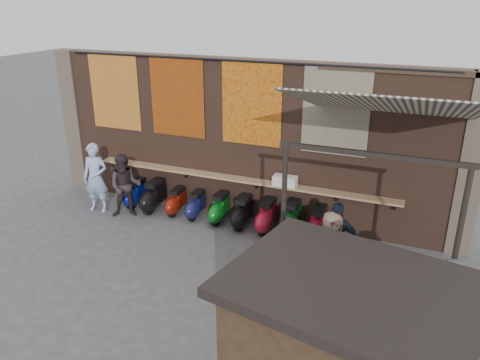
# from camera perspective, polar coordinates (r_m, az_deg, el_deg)

# --- Properties ---
(ground) EXTENTS (70.00, 70.00, 0.00)m
(ground) POSITION_cam_1_polar(r_m,az_deg,el_deg) (10.31, -5.37, -9.96)
(ground) COLOR #474749
(ground) RESTS_ON ground
(brick_wall) EXTENTS (10.00, 0.40, 4.00)m
(brick_wall) POSITION_cam_1_polar(r_m,az_deg,el_deg) (11.75, 0.37, 4.83)
(brick_wall) COLOR brown
(brick_wall) RESTS_ON ground
(pier_left) EXTENTS (0.50, 0.50, 4.00)m
(pier_left) POSITION_cam_1_polar(r_m,az_deg,el_deg) (14.45, -19.26, 6.80)
(pier_left) COLOR #4C4238
(pier_left) RESTS_ON ground
(pier_right) EXTENTS (0.50, 0.50, 4.00)m
(pier_right) POSITION_cam_1_polar(r_m,az_deg,el_deg) (11.01, 26.35, 1.39)
(pier_right) COLOR #4C4238
(pier_right) RESTS_ON ground
(eating_counter) EXTENTS (8.00, 0.32, 0.05)m
(eating_counter) POSITION_cam_1_polar(r_m,az_deg,el_deg) (11.72, -0.32, 0.13)
(eating_counter) COLOR #9E7A51
(eating_counter) RESTS_ON brick_wall
(shelf_box) EXTENTS (0.57, 0.27, 0.24)m
(shelf_box) POSITION_cam_1_polar(r_m,az_deg,el_deg) (11.25, 5.50, -0.11)
(shelf_box) COLOR white
(shelf_box) RESTS_ON eating_counter
(tapestry_redgold) EXTENTS (1.50, 0.02, 2.00)m
(tapestry_redgold) POSITION_cam_1_polar(r_m,az_deg,el_deg) (13.08, -15.03, 10.33)
(tapestry_redgold) COLOR maroon
(tapestry_redgold) RESTS_ON brick_wall
(tapestry_sun) EXTENTS (1.50, 0.02, 2.00)m
(tapestry_sun) POSITION_cam_1_polar(r_m,az_deg,el_deg) (12.04, -7.65, 9.96)
(tapestry_sun) COLOR orange
(tapestry_sun) RESTS_ON brick_wall
(tapestry_orange) EXTENTS (1.50, 0.02, 2.00)m
(tapestry_orange) POSITION_cam_1_polar(r_m,az_deg,el_deg) (11.20, 1.40, 9.27)
(tapestry_orange) COLOR orange
(tapestry_orange) RESTS_ON brick_wall
(tapestry_multi) EXTENTS (1.50, 0.02, 2.00)m
(tapestry_multi) POSITION_cam_1_polar(r_m,az_deg,el_deg) (10.66, 11.59, 8.23)
(tapestry_multi) COLOR teal
(tapestry_multi) RESTS_ON brick_wall
(hang_rail) EXTENTS (9.50, 0.06, 0.06)m
(hang_rail) POSITION_cam_1_polar(r_m,az_deg,el_deg) (11.13, -0.06, 14.33)
(hang_rail) COLOR black
(hang_rail) RESTS_ON brick_wall
(scooter_stool_0) EXTENTS (0.35, 0.77, 0.74)m
(scooter_stool_0) POSITION_cam_1_polar(r_m,az_deg,el_deg) (13.06, -12.57, -1.57)
(scooter_stool_0) COLOR navy
(scooter_stool_0) RESTS_ON ground
(scooter_stool_1) EXTENTS (0.39, 0.87, 0.83)m
(scooter_stool_1) POSITION_cam_1_polar(r_m,az_deg,el_deg) (12.65, -10.44, -1.94)
(scooter_stool_1) COLOR black
(scooter_stool_1) RESTS_ON ground
(scooter_stool_2) EXTENTS (0.33, 0.73, 0.69)m
(scooter_stool_2) POSITION_cam_1_polar(r_m,az_deg,el_deg) (12.40, -7.76, -2.62)
(scooter_stool_2) COLOR maroon
(scooter_stool_2) RESTS_ON ground
(scooter_stool_3) EXTENTS (0.33, 0.73, 0.70)m
(scooter_stool_3) POSITION_cam_1_polar(r_m,az_deg,el_deg) (12.12, -5.35, -3.07)
(scooter_stool_3) COLOR #171B52
(scooter_stool_3) RESTS_ON ground
(scooter_stool_4) EXTENTS (0.35, 0.78, 0.75)m
(scooter_stool_4) POSITION_cam_1_polar(r_m,az_deg,el_deg) (11.84, -2.47, -3.47)
(scooter_stool_4) COLOR #0D6118
(scooter_stool_4) RESTS_ON ground
(scooter_stool_5) EXTENTS (0.37, 0.82, 0.78)m
(scooter_stool_5) POSITION_cam_1_polar(r_m,az_deg,el_deg) (11.58, 0.32, -3.98)
(scooter_stool_5) COLOR black
(scooter_stool_5) RESTS_ON ground
(scooter_stool_6) EXTENTS (0.38, 0.84, 0.79)m
(scooter_stool_6) POSITION_cam_1_polar(r_m,az_deg,el_deg) (11.38, 3.28, -4.44)
(scooter_stool_6) COLOR #A7162E
(scooter_stool_6) RESTS_ON ground
(scooter_stool_7) EXTENTS (0.39, 0.86, 0.82)m
(scooter_stool_7) POSITION_cam_1_polar(r_m,az_deg,el_deg) (11.27, 6.26, -4.75)
(scooter_stool_7) COLOR #105420
(scooter_stool_7) RESTS_ON ground
(scooter_stool_8) EXTENTS (0.37, 0.83, 0.79)m
(scooter_stool_8) POSITION_cam_1_polar(r_m,az_deg,el_deg) (11.15, 9.45, -5.32)
(scooter_stool_8) COLOR maroon
(scooter_stool_8) RESTS_ON ground
(diner_left) EXTENTS (0.75, 0.57, 1.86)m
(diner_left) POSITION_cam_1_polar(r_m,az_deg,el_deg) (12.85, -17.19, 0.26)
(diner_left) COLOR #9BB1E1
(diner_left) RESTS_ON ground
(diner_right) EXTENTS (1.01, 0.94, 1.67)m
(diner_right) POSITION_cam_1_polar(r_m,az_deg,el_deg) (12.34, -13.80, -0.72)
(diner_right) COLOR #2F2529
(diner_right) RESTS_ON ground
(shopper_navy) EXTENTS (0.99, 0.51, 1.62)m
(shopper_navy) POSITION_cam_1_polar(r_m,az_deg,el_deg) (9.64, 11.65, -7.18)
(shopper_navy) COLOR black
(shopper_navy) RESTS_ON ground
(shopper_grey) EXTENTS (1.13, 0.73, 1.67)m
(shopper_grey) POSITION_cam_1_polar(r_m,az_deg,el_deg) (8.22, 23.93, -14.04)
(shopper_grey) COLOR #4F4F53
(shopper_grey) RESTS_ON ground
(shopper_tan) EXTENTS (0.84, 0.85, 1.48)m
(shopper_tan) POSITION_cam_1_polar(r_m,az_deg,el_deg) (9.56, 10.96, -7.89)
(shopper_tan) COLOR #8C6B59
(shopper_tan) RESTS_ON ground
(stall_roof) EXTENTS (2.89, 2.44, 0.12)m
(stall_roof) POSITION_cam_1_polar(r_m,az_deg,el_deg) (5.15, 13.48, -12.49)
(stall_roof) COLOR black
(stall_roof) RESTS_ON market_stall
(stall_sign) EXTENTS (1.18, 0.28, 0.50)m
(stall_sign) POSITION_cam_1_polar(r_m,az_deg,el_deg) (6.26, 15.90, -14.17)
(stall_sign) COLOR gold
(stall_sign) RESTS_ON market_stall
(stall_shelf) EXTENTS (1.88, 0.47, 0.06)m
(stall_shelf) POSITION_cam_1_polar(r_m,az_deg,el_deg) (6.81, 15.10, -20.29)
(stall_shelf) COLOR #473321
(stall_shelf) RESTS_ON market_stall
(awning_canvas) EXTENTS (3.20, 3.28, 0.97)m
(awning_canvas) POSITION_cam_1_polar(r_m,az_deg,el_deg) (8.86, 17.47, 8.69)
(awning_canvas) COLOR beige
(awning_canvas) RESTS_ON brick_wall
(awning_ledger) EXTENTS (3.30, 0.08, 0.12)m
(awning_ledger) POSITION_cam_1_polar(r_m,az_deg,el_deg) (10.35, 18.66, 12.54)
(awning_ledger) COLOR #33261C
(awning_ledger) RESTS_ON brick_wall
(awning_header) EXTENTS (3.00, 0.08, 0.08)m
(awning_header) POSITION_cam_1_polar(r_m,az_deg,el_deg) (7.53, 15.88, 3.01)
(awning_header) COLOR black
(awning_header) RESTS_ON awning_post_left
(awning_post_left) EXTENTS (0.09, 0.09, 3.10)m
(awning_post_left) POSITION_cam_1_polar(r_m,az_deg,el_deg) (8.36, 5.26, -5.73)
(awning_post_left) COLOR black
(awning_post_left) RESTS_ON ground
(awning_post_right) EXTENTS (0.09, 0.09, 3.10)m
(awning_post_right) POSITION_cam_1_polar(r_m,az_deg,el_deg) (8.12, 24.68, -8.67)
(awning_post_right) COLOR black
(awning_post_right) RESTS_ON ground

